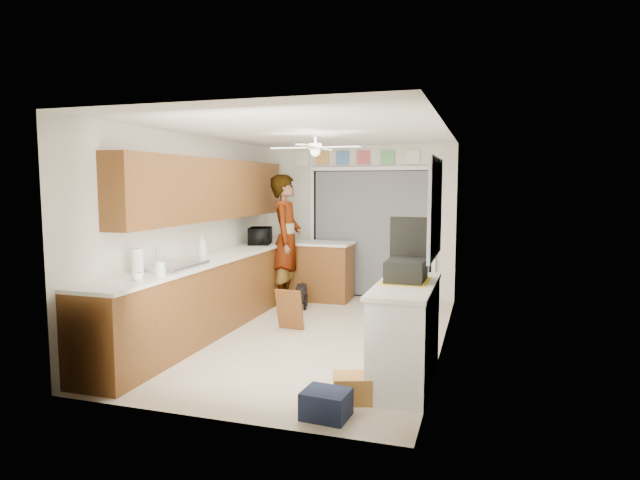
# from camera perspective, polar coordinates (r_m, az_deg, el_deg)

# --- Properties ---
(floor) EXTENTS (5.00, 5.00, 0.00)m
(floor) POSITION_cam_1_polar(r_m,az_deg,el_deg) (6.76, -1.02, -10.09)
(floor) COLOR beige
(floor) RESTS_ON ground
(ceiling) EXTENTS (5.00, 5.00, 0.00)m
(ceiling) POSITION_cam_1_polar(r_m,az_deg,el_deg) (6.52, -1.06, 11.52)
(ceiling) COLOR white
(ceiling) RESTS_ON ground
(wall_back) EXTENTS (3.20, 0.00, 3.20)m
(wall_back) POSITION_cam_1_polar(r_m,az_deg,el_deg) (8.92, 4.00, 2.00)
(wall_back) COLOR silver
(wall_back) RESTS_ON ground
(wall_front) EXTENTS (3.20, 0.00, 3.20)m
(wall_front) POSITION_cam_1_polar(r_m,az_deg,el_deg) (4.24, -11.71, -2.61)
(wall_front) COLOR silver
(wall_front) RESTS_ON ground
(wall_left) EXTENTS (0.00, 5.00, 5.00)m
(wall_left) POSITION_cam_1_polar(r_m,az_deg,el_deg) (7.18, -13.26, 0.87)
(wall_left) COLOR silver
(wall_left) RESTS_ON ground
(wall_right) EXTENTS (0.00, 5.00, 5.00)m
(wall_right) POSITION_cam_1_polar(r_m,az_deg,el_deg) (6.21, 13.12, 0.08)
(wall_right) COLOR silver
(wall_right) RESTS_ON ground
(left_base_cabinets) EXTENTS (0.60, 4.80, 0.90)m
(left_base_cabinets) POSITION_cam_1_polar(r_m,az_deg,el_deg) (7.15, -11.02, -5.58)
(left_base_cabinets) COLOR brown
(left_base_cabinets) RESTS_ON floor
(left_countertop) EXTENTS (0.62, 4.80, 0.04)m
(left_countertop) POSITION_cam_1_polar(r_m,az_deg,el_deg) (7.07, -11.02, -1.85)
(left_countertop) COLOR white
(left_countertop) RESTS_ON left_base_cabinets
(upper_cabinets) EXTENTS (0.32, 4.00, 0.80)m
(upper_cabinets) POSITION_cam_1_polar(r_m,az_deg,el_deg) (7.25, -11.46, 5.31)
(upper_cabinets) COLOR brown
(upper_cabinets) RESTS_ON wall_left
(sink_basin) EXTENTS (0.50, 0.76, 0.06)m
(sink_basin) POSITION_cam_1_polar(r_m,az_deg,el_deg) (6.21, -15.40, -2.72)
(sink_basin) COLOR silver
(sink_basin) RESTS_ON left_countertop
(faucet) EXTENTS (0.03, 0.03, 0.22)m
(faucet) POSITION_cam_1_polar(r_m,az_deg,el_deg) (6.30, -16.88, -1.77)
(faucet) COLOR silver
(faucet) RESTS_ON left_countertop
(peninsula_base) EXTENTS (1.00, 0.60, 0.90)m
(peninsula_base) POSITION_cam_1_polar(r_m,az_deg,el_deg) (8.67, -0.02, -3.43)
(peninsula_base) COLOR brown
(peninsula_base) RESTS_ON floor
(peninsula_top) EXTENTS (1.04, 0.64, 0.04)m
(peninsula_top) POSITION_cam_1_polar(r_m,az_deg,el_deg) (8.60, -0.03, -0.35)
(peninsula_top) COLOR white
(peninsula_top) RESTS_ON peninsula_base
(back_opening_recess) EXTENTS (2.00, 0.06, 2.10)m
(back_opening_recess) POSITION_cam_1_polar(r_m,az_deg,el_deg) (8.85, 5.52, 0.66)
(back_opening_recess) COLOR black
(back_opening_recess) RESTS_ON wall_back
(curtain_panel) EXTENTS (1.90, 0.03, 2.05)m
(curtain_panel) POSITION_cam_1_polar(r_m,az_deg,el_deg) (8.82, 5.47, 0.63)
(curtain_panel) COLOR slate
(curtain_panel) RESTS_ON wall_back
(door_trim_left) EXTENTS (0.06, 0.04, 2.10)m
(door_trim_left) POSITION_cam_1_polar(r_m,az_deg,el_deg) (9.09, -0.83, 0.82)
(door_trim_left) COLOR white
(door_trim_left) RESTS_ON wall_back
(door_trim_right) EXTENTS (0.06, 0.04, 2.10)m
(door_trim_right) POSITION_cam_1_polar(r_m,az_deg,el_deg) (8.68, 12.09, 0.44)
(door_trim_right) COLOR white
(door_trim_right) RESTS_ON wall_back
(door_trim_head) EXTENTS (2.10, 0.04, 0.06)m
(door_trim_head) POSITION_cam_1_polar(r_m,az_deg,el_deg) (8.79, 5.55, 7.60)
(door_trim_head) COLOR white
(door_trim_head) RESTS_ON wall_back
(header_frame_0) EXTENTS (0.22, 0.02, 0.22)m
(header_frame_0) POSITION_cam_1_polar(r_m,az_deg,el_deg) (9.04, 0.26, 8.73)
(header_frame_0) COLOR gold
(header_frame_0) RESTS_ON wall_back
(header_frame_1) EXTENTS (0.22, 0.02, 0.22)m
(header_frame_1) POSITION_cam_1_polar(r_m,az_deg,el_deg) (8.94, 2.43, 8.75)
(header_frame_1) COLOR #4577B9
(header_frame_1) RESTS_ON wall_back
(header_frame_2) EXTENTS (0.22, 0.02, 0.22)m
(header_frame_2) POSITION_cam_1_polar(r_m,az_deg,el_deg) (8.86, 4.64, 8.76)
(header_frame_2) COLOR #C14855
(header_frame_2) RESTS_ON wall_back
(header_frame_3) EXTENTS (0.22, 0.02, 0.22)m
(header_frame_3) POSITION_cam_1_polar(r_m,az_deg,el_deg) (8.78, 7.22, 8.76)
(header_frame_3) COLOR #63AD63
(header_frame_3) RESTS_ON wall_back
(header_frame_4) EXTENTS (0.22, 0.02, 0.22)m
(header_frame_4) POSITION_cam_1_polar(r_m,az_deg,el_deg) (8.72, 9.84, 8.74)
(header_frame_4) COLOR silver
(header_frame_4) RESTS_ON wall_back
(route66_sign) EXTENTS (0.22, 0.02, 0.26)m
(route66_sign) POSITION_cam_1_polar(r_m,az_deg,el_deg) (9.14, -1.87, 8.69)
(route66_sign) COLOR silver
(route66_sign) RESTS_ON wall_back
(right_counter_base) EXTENTS (0.50, 1.40, 0.90)m
(right_counter_base) POSITION_cam_1_polar(r_m,az_deg,el_deg) (5.21, 9.15, -9.94)
(right_counter_base) COLOR white
(right_counter_base) RESTS_ON floor
(right_counter_top) EXTENTS (0.54, 1.44, 0.04)m
(right_counter_top) POSITION_cam_1_polar(r_m,az_deg,el_deg) (5.10, 9.12, -4.86)
(right_counter_top) COLOR white
(right_counter_top) RESTS_ON right_counter_base
(abstract_painting) EXTENTS (0.03, 1.15, 0.95)m
(abstract_painting) POSITION_cam_1_polar(r_m,az_deg,el_deg) (5.19, 12.20, 3.39)
(abstract_painting) COLOR #F75B71
(abstract_painting) RESTS_ON wall_right
(ceiling_fan) EXTENTS (1.14, 1.14, 0.24)m
(ceiling_fan) POSITION_cam_1_polar(r_m,az_deg,el_deg) (6.69, -0.51, 9.83)
(ceiling_fan) COLOR white
(ceiling_fan) RESTS_ON ceiling
(microwave) EXTENTS (0.44, 0.54, 0.26)m
(microwave) POSITION_cam_1_polar(r_m,az_deg,el_deg) (8.32, -6.39, 0.44)
(microwave) COLOR black
(microwave) RESTS_ON left_countertop
(soap_bottle) EXTENTS (0.12, 0.12, 0.30)m
(soap_bottle) POSITION_cam_1_polar(r_m,az_deg,el_deg) (6.91, -12.47, -0.66)
(soap_bottle) COLOR silver
(soap_bottle) RESTS_ON left_countertop
(cup) EXTENTS (0.14, 0.14, 0.08)m
(cup) POSITION_cam_1_polar(r_m,az_deg,el_deg) (5.45, -18.94, -3.75)
(cup) COLOR white
(cup) RESTS_ON left_countertop
(jar_a) EXTENTS (0.14, 0.14, 0.15)m
(jar_a) POSITION_cam_1_polar(r_m,az_deg,el_deg) (5.66, -16.70, -2.99)
(jar_a) COLOR silver
(jar_a) RESTS_ON left_countertop
(paper_towel_roll) EXTENTS (0.14, 0.14, 0.27)m
(paper_towel_roll) POSITION_cam_1_polar(r_m,az_deg,el_deg) (5.85, -18.92, -2.18)
(paper_towel_roll) COLOR white
(paper_towel_roll) RESTS_ON left_countertop
(suitcase) EXTENTS (0.37, 0.49, 0.21)m
(suitcase) POSITION_cam_1_polar(r_m,az_deg,el_deg) (5.24, 9.17, -3.21)
(suitcase) COLOR black
(suitcase) RESTS_ON right_counter_top
(suitcase_rim) EXTENTS (0.45, 0.59, 0.02)m
(suitcase_rim) POSITION_cam_1_polar(r_m,az_deg,el_deg) (5.26, 9.15, -4.39)
(suitcase_rim) COLOR yellow
(suitcase_rim) RESTS_ON suitcase
(suitcase_lid) EXTENTS (0.42, 0.04, 0.50)m
(suitcase_lid) POSITION_cam_1_polar(r_m,az_deg,el_deg) (5.49, 9.65, -0.16)
(suitcase_lid) COLOR black
(suitcase_lid) RESTS_ON suitcase
(cardboard_box) EXTENTS (0.43, 0.37, 0.23)m
(cardboard_box) POSITION_cam_1_polar(r_m,az_deg,el_deg) (4.81, 3.71, -15.49)
(cardboard_box) COLOR #BE833B
(cardboard_box) RESTS_ON floor
(navy_crate) EXTENTS (0.39, 0.33, 0.22)m
(navy_crate) POSITION_cam_1_polar(r_m,az_deg,el_deg) (4.50, 0.66, -17.09)
(navy_crate) COLOR #141B32
(navy_crate) RESTS_ON floor
(cabinet_door_panel) EXTENTS (0.37, 0.17, 0.53)m
(cabinet_door_panel) POSITION_cam_1_polar(r_m,az_deg,el_deg) (6.92, -3.28, -7.41)
(cabinet_door_panel) COLOR brown
(cabinet_door_panel) RESTS_ON floor
(man) EXTENTS (0.59, 0.80, 2.02)m
(man) POSITION_cam_1_polar(r_m,az_deg,el_deg) (8.28, -3.62, 0.01)
(man) COLOR white
(man) RESTS_ON floor
(dog) EXTENTS (0.33, 0.53, 0.39)m
(dog) POSITION_cam_1_polar(r_m,az_deg,el_deg) (8.12, -2.00, -5.93)
(dog) COLOR black
(dog) RESTS_ON floor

